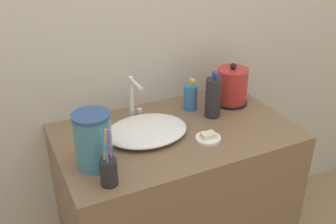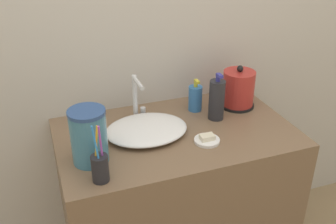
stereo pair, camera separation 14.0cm
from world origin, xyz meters
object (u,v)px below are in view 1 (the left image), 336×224
Objects in this scene: toothbrush_cup at (109,171)px; lotion_bottle at (213,98)px; water_pitcher at (93,140)px; faucet at (134,97)px; electric_kettle at (232,87)px; shampoo_bottle at (190,97)px.

toothbrush_cup reaches higher than lotion_bottle.
water_pitcher is at bearing -166.47° from lotion_bottle.
electric_kettle reaches higher than faucet.
faucet is 0.95× the size of water_pitcher.
lotion_bottle is at bearing 13.53° from water_pitcher.
faucet is 0.93× the size of lotion_bottle.
lotion_bottle is (0.33, -0.12, -0.02)m from faucet.
faucet is 0.35m from lotion_bottle.
toothbrush_cup is 1.47× the size of shampoo_bottle.
toothbrush_cup is 0.14m from water_pitcher.
electric_kettle is 0.90× the size of toothbrush_cup.
water_pitcher is (-0.59, -0.14, 0.01)m from lotion_bottle.
electric_kettle is at bearing -5.49° from faucet.
faucet is at bearing 174.51° from electric_kettle.
lotion_bottle reaches higher than electric_kettle.
water_pitcher is at bearing -155.01° from shampoo_bottle.
shampoo_bottle is at bearing 24.99° from water_pitcher.
electric_kettle is 0.21m from shampoo_bottle.
shampoo_bottle is (-0.06, 0.11, -0.03)m from lotion_bottle.
faucet is 0.37m from water_pitcher.
electric_kettle is 0.81m from toothbrush_cup.
faucet is at bearing 176.85° from shampoo_bottle.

